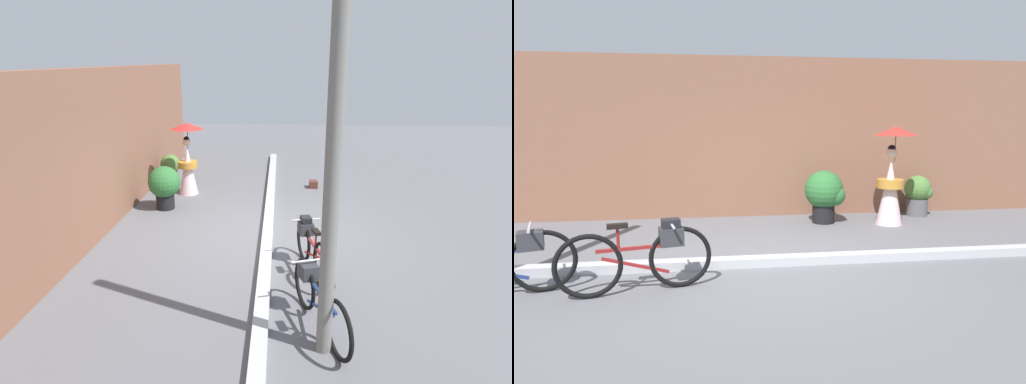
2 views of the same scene
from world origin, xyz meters
The scene contains 10 objects.
ground_plane centered at (0.00, 0.00, 0.00)m, with size 30.00×30.00×0.00m, color slate.
building_wall centered at (0.00, 3.37, 1.58)m, with size 14.00×0.40×3.15m, color brown.
sidewalk_curb centered at (0.00, 0.00, 0.06)m, with size 14.00×0.20×0.12m, color #B2B2B7.
bicycle_near_officer centered at (-1.50, -0.73, 0.43)m, with size 1.67×0.54×0.81m.
bicycle_far_side centered at (-3.06, -0.72, 0.41)m, with size 1.74×0.66×0.80m.
person_with_parasol centered at (2.58, 2.10, 0.91)m, with size 0.80×0.80×1.81m.
potted_plant_by_door centered at (1.41, 2.38, 0.57)m, with size 0.75×0.73×1.00m.
potted_plant_small centered at (3.46, 2.77, 0.45)m, with size 0.54×0.53×0.82m.
backpack_on_pavement centered at (3.28, -1.13, 0.10)m, with size 0.28×0.21×0.19m.
utility_pole centered at (-3.53, -0.76, 2.40)m, with size 0.18×0.18×4.80m, color slate.
Camera 1 is at (-7.93, -0.21, 3.30)m, focal length 30.36 mm.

